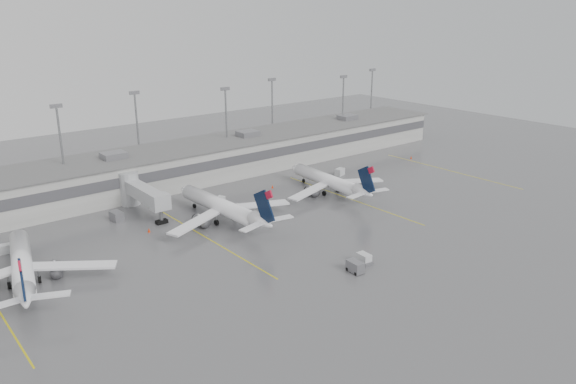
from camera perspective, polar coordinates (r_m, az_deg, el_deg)
ground at (r=93.63m, az=9.03°, el=-6.57°), size 260.00×260.00×0.00m
terminal at (r=135.40m, az=-9.27°, el=3.12°), size 152.00×17.00×9.45m
light_masts at (r=138.57m, az=-10.63°, el=6.73°), size 142.40×8.00×20.60m
jet_bridge_right at (r=116.20m, az=-14.99°, el=0.04°), size 4.00×17.20×7.00m
stand_markings at (r=109.72m, az=-0.24°, el=-2.54°), size 105.25×40.00×0.01m
jet_far_left at (r=91.43m, az=-25.41°, el=-6.80°), size 25.73×29.15×9.55m
jet_mid_left at (r=106.81m, az=-6.57°, el=-1.51°), size 27.01×30.31×9.80m
jet_mid_right at (r=122.95m, az=4.30°, el=1.13°), size 25.31×28.44×9.20m
baggage_tug at (r=90.82m, az=7.71°, el=-6.84°), size 1.94×2.81×1.73m
baggage_cart at (r=87.85m, az=6.83°, el=-7.52°), size 1.82×2.92×1.80m
gse_uld_a at (r=104.82m, az=-26.84°, el=-5.18°), size 2.38×1.77×1.54m
gse_uld_b at (r=117.25m, az=-6.96°, el=-0.88°), size 2.65×2.27×1.59m
gse_uld_c at (r=137.29m, az=5.28°, el=2.05°), size 2.70×2.17×1.67m
gse_loader at (r=112.40m, az=-17.02°, el=-2.37°), size 1.98×2.99×1.80m
cone_b at (r=105.32m, az=-13.95°, el=-3.78°), size 0.50×0.50×0.79m
cone_c at (r=127.06m, az=-1.60°, el=0.57°), size 0.48×0.48×0.76m
cone_d at (r=155.39m, az=12.40°, el=3.45°), size 0.50×0.50×0.80m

